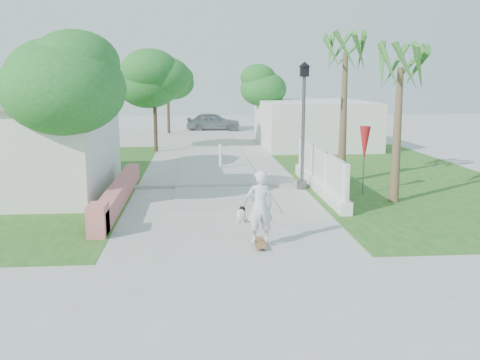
{
  "coord_description": "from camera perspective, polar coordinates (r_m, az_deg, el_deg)",
  "views": [
    {
      "loc": [
        -0.83,
        -12.91,
        3.85
      ],
      "look_at": [
        0.36,
        1.56,
        1.1
      ],
      "focal_mm": 40.0,
      "sensor_mm": 36.0,
      "label": 1
    }
  ],
  "objects": [
    {
      "name": "ground",
      "position": [
        13.5,
        -0.99,
        -5.85
      ],
      "size": [
        90.0,
        90.0,
        0.0
      ],
      "primitive_type": "plane",
      "color": "#B7B7B2",
      "rests_on": "ground"
    },
    {
      "name": "patio_umbrella",
      "position": [
        18.42,
        13.15,
        3.7
      ],
      "size": [
        0.36,
        0.36,
        2.3
      ],
      "color": "#59595E",
      "rests_on": "ground"
    },
    {
      "name": "dog",
      "position": [
        14.62,
        0.13,
        -3.62
      ],
      "size": [
        0.37,
        0.6,
        0.42
      ],
      "rotation": [
        0.0,
        0.0,
        -0.24
      ],
      "color": "silver",
      "rests_on": "ground"
    },
    {
      "name": "tree_left_mid",
      "position": [
        21.89,
        -17.2,
        9.33
      ],
      "size": [
        3.2,
        3.2,
        4.85
      ],
      "color": "#4C3826",
      "rests_on": "ground"
    },
    {
      "name": "bollard",
      "position": [
        23.16,
        -2.11,
        2.61
      ],
      "size": [
        0.14,
        0.14,
        1.09
      ],
      "color": "white",
      "rests_on": "ground"
    },
    {
      "name": "tree_path_right",
      "position": [
        33.14,
        2.35,
        10.1
      ],
      "size": [
        3.0,
        3.0,
        4.79
      ],
      "color": "#4C3826",
      "rests_on": "ground"
    },
    {
      "name": "lattice_fence",
      "position": [
        18.7,
        8.45,
        0.43
      ],
      "size": [
        0.35,
        7.0,
        1.5
      ],
      "color": "white",
      "rests_on": "ground"
    },
    {
      "name": "tree_path_left",
      "position": [
        28.97,
        -9.12,
        10.53
      ],
      "size": [
        3.4,
        3.4,
        5.23
      ],
      "color": "#4C3826",
      "rests_on": "ground"
    },
    {
      "name": "parked_car",
      "position": [
        40.74,
        -2.88,
        6.26
      ],
      "size": [
        4.06,
        1.65,
        1.38
      ],
      "primitive_type": "imported",
      "rotation": [
        0.0,
        0.0,
        1.58
      ],
      "color": "#AFB3B8",
      "rests_on": "ground"
    },
    {
      "name": "tree_path_far",
      "position": [
        38.94,
        -7.71,
        10.58
      ],
      "size": [
        3.2,
        3.2,
        5.17
      ],
      "color": "#4C3826",
      "rests_on": "ground"
    },
    {
      "name": "street_lamp",
      "position": [
        18.84,
        6.77,
        6.32
      ],
      "size": [
        0.44,
        0.44,
        4.44
      ],
      "color": "#59595E",
      "rests_on": "ground"
    },
    {
      "name": "tree_left_near",
      "position": [
        16.31,
        -17.93,
        10.12
      ],
      "size": [
        3.6,
        3.6,
        5.28
      ],
      "color": "#4C3826",
      "rests_on": "ground"
    },
    {
      "name": "palm_near",
      "position": [
        17.27,
        16.73,
        10.63
      ],
      "size": [
        1.8,
        1.8,
        4.7
      ],
      "color": "brown",
      "rests_on": "ground"
    },
    {
      "name": "palm_far",
      "position": [
        20.17,
        11.18,
        12.33
      ],
      "size": [
        1.8,
        1.8,
        5.3
      ],
      "color": "brown",
      "rests_on": "ground"
    },
    {
      "name": "path_strip",
      "position": [
        33.14,
        -3.25,
        4.09
      ],
      "size": [
        3.2,
        36.0,
        0.06
      ],
      "primitive_type": "cube",
      "color": "#B7B7B2",
      "rests_on": "ground"
    },
    {
      "name": "skateboarder",
      "position": [
        12.39,
        2.03,
        -2.87
      ],
      "size": [
        0.65,
        2.85,
        1.81
      ],
      "rotation": [
        0.0,
        0.0,
        3.23
      ],
      "color": "#945D3B",
      "rests_on": "ground"
    },
    {
      "name": "grass_right",
      "position": [
        22.66,
        15.59,
        0.56
      ],
      "size": [
        8.0,
        20.0,
        0.01
      ],
      "primitive_type": "cube",
      "color": "#22591C",
      "rests_on": "ground"
    },
    {
      "name": "building_right",
      "position": [
        31.76,
        7.77,
        6.02
      ],
      "size": [
        6.0,
        8.0,
        2.6
      ],
      "primitive_type": "cube",
      "color": "silver",
      "rests_on": "ground"
    },
    {
      "name": "pink_wall",
      "position": [
        17.02,
        -12.95,
        -1.55
      ],
      "size": [
        0.45,
        8.2,
        0.8
      ],
      "color": "#E37874",
      "rests_on": "ground"
    },
    {
      "name": "curb",
      "position": [
        19.31,
        -2.15,
        -0.63
      ],
      "size": [
        6.5,
        0.25,
        0.1
      ],
      "primitive_type": "cube",
      "color": "#999993",
      "rests_on": "ground"
    },
    {
      "name": "grass_left",
      "position": [
        22.14,
        -20.81,
        0.02
      ],
      "size": [
        8.0,
        20.0,
        0.01
      ],
      "primitive_type": "cube",
      "color": "#22591C",
      "rests_on": "ground"
    }
  ]
}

